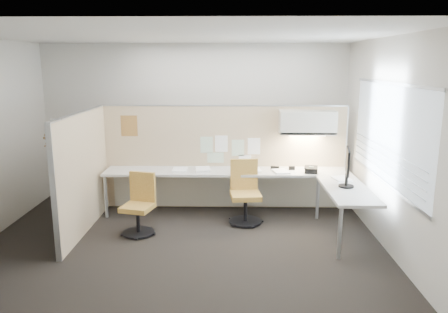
{
  "coord_description": "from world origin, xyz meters",
  "views": [
    {
      "loc": [
        0.68,
        -5.67,
        2.46
      ],
      "look_at": [
        0.56,
        0.8,
        1.06
      ],
      "focal_mm": 35.0,
      "sensor_mm": 36.0,
      "label": 1
    }
  ],
  "objects_px": {
    "monitor": "(347,165)",
    "phone": "(311,170)",
    "chair_left": "(139,206)",
    "desk": "(247,180)",
    "chair_right": "(245,194)"
  },
  "relations": [
    {
      "from": "desk",
      "to": "monitor",
      "type": "height_order",
      "value": "monitor"
    },
    {
      "from": "desk",
      "to": "monitor",
      "type": "distance_m",
      "value": 1.65
    },
    {
      "from": "chair_left",
      "to": "phone",
      "type": "height_order",
      "value": "chair_left"
    },
    {
      "from": "desk",
      "to": "monitor",
      "type": "relative_size",
      "value": 7.31
    },
    {
      "from": "chair_left",
      "to": "monitor",
      "type": "xyz_separation_m",
      "value": [
        2.97,
        -0.06,
        0.64
      ]
    },
    {
      "from": "chair_left",
      "to": "monitor",
      "type": "bearing_deg",
      "value": 12.86
    },
    {
      "from": "chair_right",
      "to": "desk",
      "type": "bearing_deg",
      "value": 74.5
    },
    {
      "from": "monitor",
      "to": "phone",
      "type": "height_order",
      "value": "monitor"
    },
    {
      "from": "chair_right",
      "to": "phone",
      "type": "relative_size",
      "value": 4.04
    },
    {
      "from": "chair_right",
      "to": "monitor",
      "type": "distance_m",
      "value": 1.63
    },
    {
      "from": "chair_right",
      "to": "monitor",
      "type": "xyz_separation_m",
      "value": [
        1.41,
        -0.55,
        0.6
      ]
    },
    {
      "from": "monitor",
      "to": "phone",
      "type": "bearing_deg",
      "value": 35.49
    },
    {
      "from": "desk",
      "to": "chair_left",
      "type": "distance_m",
      "value": 1.78
    },
    {
      "from": "chair_right",
      "to": "monitor",
      "type": "relative_size",
      "value": 1.77
    },
    {
      "from": "desk",
      "to": "chair_left",
      "type": "xyz_separation_m",
      "value": [
        -1.6,
        -0.75,
        -0.19
      ]
    }
  ]
}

